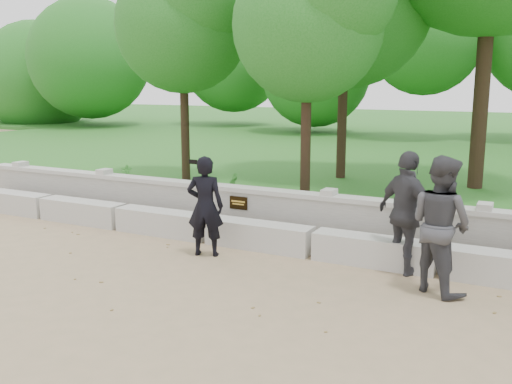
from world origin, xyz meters
TOP-DOWN VIEW (x-y plane):
  - ground at (0.00, 0.00)m, footprint 80.00×80.00m
  - lawn at (0.00, 14.00)m, footprint 40.00×22.00m
  - concrete_bench at (0.00, 1.90)m, footprint 11.90×0.45m
  - parapet_wall at (0.00, 2.60)m, footprint 12.50×0.35m
  - man_main at (0.40, 1.16)m, footprint 0.70×0.64m
  - visitor_left at (4.08, 1.20)m, footprint 1.15×1.08m
  - visitor_right at (3.51, 1.73)m, footprint 1.15×0.96m
  - tree_left at (-3.13, 5.84)m, footprint 3.38×3.38m
  - tree_near_right at (0.94, 4.10)m, footprint 2.94×2.94m
  - shrub_a at (-3.96, 4.46)m, footprint 0.34×0.31m
  - shrub_b at (-0.64, 3.85)m, footprint 0.38×0.43m

SIDE VIEW (x-z plane):
  - ground at x=0.00m, z-range 0.00..0.00m
  - lawn at x=0.00m, z-range 0.00..0.25m
  - concrete_bench at x=0.00m, z-range 0.00..0.45m
  - parapet_wall at x=0.00m, z-range 0.01..0.91m
  - shrub_a at x=-3.96m, z-range 0.25..0.78m
  - shrub_b at x=-0.64m, z-range 0.25..0.91m
  - man_main at x=0.40m, z-range 0.00..1.65m
  - visitor_right at x=3.51m, z-range 0.00..1.84m
  - visitor_left at x=4.08m, z-range 0.00..1.87m
  - tree_near_right at x=0.94m, z-range 1.42..6.73m
  - tree_left at x=-3.13m, z-range 1.49..7.38m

